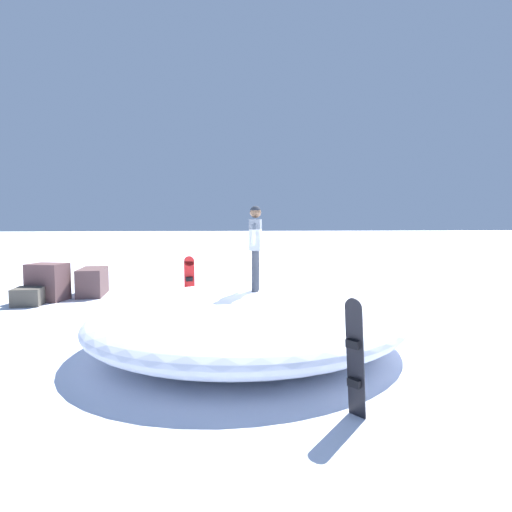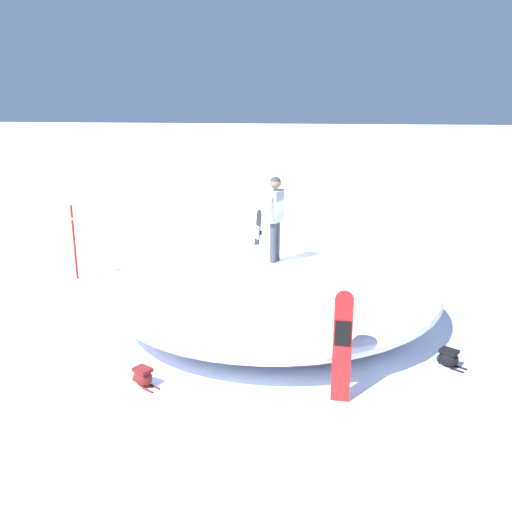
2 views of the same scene
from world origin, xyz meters
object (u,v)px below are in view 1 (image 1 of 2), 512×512
object	(u,v)px
snowboarder_standing	(256,240)
snowboard_primary_upright	(190,285)
backpack_near	(113,324)
backpack_far	(298,307)
snowboard_secondary_upright	(355,356)

from	to	relation	value
snowboarder_standing	snowboard_primary_upright	size ratio (longest dim) A/B	1.03
backpack_near	backpack_far	distance (m)	5.18
snowboard_primary_upright	snowboard_secondary_upright	bearing A→B (deg)	110.62
snowboard_secondary_upright	backpack_near	size ratio (longest dim) A/B	3.09
snowboard_secondary_upright	snowboarder_standing	bearing A→B (deg)	-74.05
snowboard_secondary_upright	backpack_near	distance (m)	6.67
snowboarder_standing	backpack_far	world-z (taller)	snowboarder_standing
snowboarder_standing	snowboard_primary_upright	distance (m)	3.76
snowboarder_standing	backpack_near	size ratio (longest dim) A/B	3.31
snowboard_secondary_upright	backpack_near	world-z (taller)	snowboard_secondary_upright
snowboard_secondary_upright	backpack_far	size ratio (longest dim) A/B	3.12
snowboarder_standing	backpack_near	bearing A→B (deg)	-28.54
snowboarder_standing	backpack_far	size ratio (longest dim) A/B	3.34
backpack_far	snowboarder_standing	bearing A→B (deg)	63.89
snowboarder_standing	snowboard_primary_upright	world-z (taller)	snowboarder_standing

